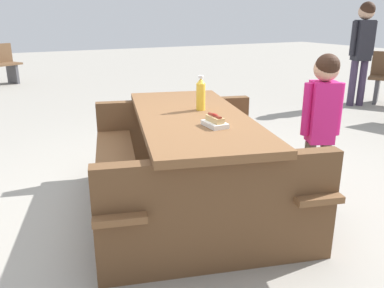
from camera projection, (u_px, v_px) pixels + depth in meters
ground_plane at (192, 208)px, 3.06m from camera, size 30.00×30.00×0.00m
picnic_table at (192, 154)px, 2.92m from camera, size 2.12×1.84×0.75m
soda_bottle at (201, 94)px, 2.92m from camera, size 0.07×0.07×0.26m
hotdog_tray at (215, 122)px, 2.51m from camera, size 0.18×0.11×0.08m
child_in_coat at (322, 113)px, 2.85m from camera, size 0.23×0.27×1.18m
bystander_adult at (363, 41)px, 6.23m from camera, size 0.30×0.38×1.63m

